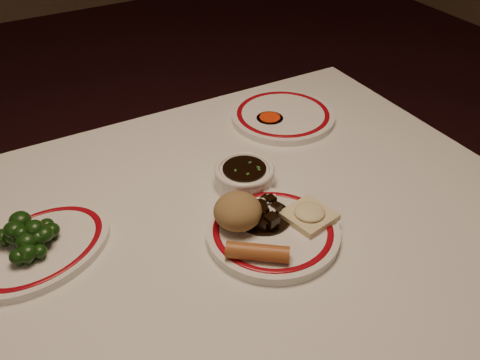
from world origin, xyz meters
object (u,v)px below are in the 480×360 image
Objects in this scene: rice_mound at (238,211)px; broccoli_pile at (26,236)px; spring_roll at (258,252)px; broccoli_plate at (38,249)px; fried_wonton at (309,214)px; main_plate at (273,233)px; dining_table at (223,261)px; soy_bowl at (244,177)px; stirfry_heap at (263,214)px.

broccoli_pile is at bearing 159.18° from rice_mound.
broccoli_pile is at bearing 93.06° from spring_roll.
broccoli_pile reaches higher than broccoli_plate.
fried_wonton is 0.49m from broccoli_pile.
fried_wonton is (0.07, -0.01, 0.02)m from main_plate.
rice_mound is (0.02, -0.03, 0.14)m from dining_table.
dining_table is 0.34m from broccoli_plate.
broccoli_plate is (-0.45, 0.17, -0.02)m from fried_wonton.
rice_mound is at bearing -124.57° from soy_bowl.
broccoli_pile is at bearing 162.86° from dining_table.
fried_wonton is (0.12, -0.05, -0.02)m from rice_mound.
broccoli_pile is (-0.39, 0.17, 0.03)m from main_plate.
main_plate is 3.61× the size of rice_mound.
soy_bowl reaches higher than main_plate.
broccoli_pile reaches higher than spring_roll.
main_plate is at bearing -41.16° from rice_mound.
rice_mound reaches higher than dining_table.
rice_mound is at bearing 138.84° from main_plate.
fried_wonton and soy_bowl have the same top height.
soy_bowl is (-0.04, 0.17, -0.01)m from fried_wonton.
dining_table is 0.20m from fried_wonton.
fried_wonton is 0.30× the size of broccoli_plate.
broccoli_pile is 0.42m from soy_bowl.
broccoli_plate is at bearing 158.81° from fried_wonton.
spring_roll is 0.10m from stirfry_heap.
main_plate is 0.41m from broccoli_plate.
stirfry_heap is at bearing -19.55° from broccoli_pile.
rice_mound is 0.74× the size of broccoli_pile.
spring_roll is at bearing -34.38° from broccoli_plate.
main_plate is 0.08m from rice_mound.
dining_table is 0.15m from rice_mound.
soy_bowl is (0.03, 0.13, -0.01)m from stirfry_heap.
broccoli_pile is (-0.46, 0.18, 0.01)m from fried_wonton.
broccoli_pile is 0.98× the size of soy_bowl.
dining_table is 13.82× the size of rice_mound.
fried_wonton is 0.48m from broccoli_plate.
fried_wonton is at bearing -29.80° from dining_table.
rice_mound is 0.15m from soy_bowl.
dining_table is 10.22× the size of broccoli_pile.
rice_mound is 0.36m from broccoli_pile.
soy_bowl is (0.41, -0.01, 0.01)m from broccoli_plate.
soy_bowl reaches higher than dining_table.
stirfry_heap is (-0.00, 0.03, 0.02)m from main_plate.
broccoli_plate is at bearing 160.53° from stirfry_heap.
dining_table is 3.83× the size of main_plate.
main_plate is (0.07, -0.07, 0.10)m from dining_table.
main_plate is 2.96× the size of spring_roll.
broccoli_plate reaches higher than dining_table.
main_plate is 2.67× the size of broccoli_pile.
broccoli_plate is at bearing 163.06° from dining_table.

